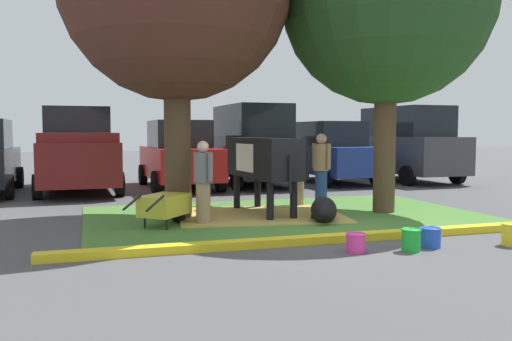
{
  "coord_description": "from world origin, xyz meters",
  "views": [
    {
      "loc": [
        -3.78,
        -8.16,
        1.69
      ],
      "look_at": [
        -0.51,
        2.2,
        0.9
      ],
      "focal_mm": 37.56,
      "sensor_mm": 36.0,
      "label": 1
    }
  ],
  "objects": [
    {
      "name": "person_handler",
      "position": [
        1.07,
        2.49,
        0.89
      ],
      "size": [
        0.34,
        0.5,
        1.65
      ],
      "color": "#23478C",
      "rests_on": "ground"
    },
    {
      "name": "cow_holstein",
      "position": [
        -0.4,
        2.21,
        1.15
      ],
      "size": [
        0.93,
        3.13,
        1.61
      ],
      "color": "black",
      "rests_on": "ground"
    },
    {
      "name": "sedan_blue",
      "position": [
        3.91,
        8.01,
        0.98
      ],
      "size": [
        2.11,
        4.45,
        2.02
      ],
      "color": "navy",
      "rests_on": "ground"
    },
    {
      "name": "pickup_truck_black",
      "position": [
        -4.04,
        7.96,
        1.11
      ],
      "size": [
        2.33,
        5.45,
        2.42
      ],
      "color": "maroon",
      "rests_on": "ground"
    },
    {
      "name": "bucket_pink",
      "position": [
        -0.22,
        -1.52,
        0.14
      ],
      "size": [
        0.29,
        0.29,
        0.27
      ],
      "color": "#EA3893",
      "rests_on": "ground"
    },
    {
      "name": "curb_yellow",
      "position": [
        -0.01,
        -0.8,
        0.06
      ],
      "size": [
        8.97,
        0.24,
        0.12
      ],
      "primitive_type": "cube",
      "color": "yellow",
      "rests_on": "ground"
    },
    {
      "name": "wheelbarrow",
      "position": [
        -2.48,
        1.28,
        0.39
      ],
      "size": [
        1.28,
        1.42,
        0.63
      ],
      "color": "gold",
      "rests_on": "ground"
    },
    {
      "name": "bucket_blue",
      "position": [
        0.97,
        -1.57,
        0.15
      ],
      "size": [
        0.31,
        0.31,
        0.29
      ],
      "color": "blue",
      "rests_on": "ground"
    },
    {
      "name": "suv_black",
      "position": [
        1.2,
        8.07,
        1.27
      ],
      "size": [
        2.22,
        4.65,
        2.52
      ],
      "color": "black",
      "rests_on": "ground"
    },
    {
      "name": "bucket_yellow",
      "position": [
        2.22,
        -1.81,
        0.17
      ],
      "size": [
        0.32,
        0.32,
        0.33
      ],
      "color": "yellow",
      "rests_on": "ground"
    },
    {
      "name": "ground_plane",
      "position": [
        0.0,
        0.0,
        0.0
      ],
      "size": [
        80.0,
        80.0,
        0.0
      ],
      "primitive_type": "plane",
      "color": "#4C4C4F"
    },
    {
      "name": "person_visitor_near",
      "position": [
        0.75,
        3.02,
        0.83
      ],
      "size": [
        0.34,
        0.45,
        1.55
      ],
      "color": "#9E7F5B",
      "rests_on": "ground"
    },
    {
      "name": "suv_dark_grey",
      "position": [
        6.63,
        7.78,
        1.27
      ],
      "size": [
        2.22,
        4.65,
        2.52
      ],
      "color": "#3D3D42",
      "rests_on": "ground"
    },
    {
      "name": "hay_bedding",
      "position": [
        -0.51,
        1.9,
        0.03
      ],
      "size": [
        3.52,
        2.85,
        0.04
      ],
      "primitive_type": "cube",
      "rotation": [
        0.0,
        0.0,
        -0.15
      ],
      "color": "tan",
      "rests_on": "ground"
    },
    {
      "name": "grass_island",
      "position": [
        -0.01,
        1.8,
        0.01
      ],
      "size": [
        7.77,
        4.9,
        0.02
      ],
      "primitive_type": "cube",
      "color": "#477A33",
      "rests_on": "ground"
    },
    {
      "name": "calf_lying",
      "position": [
        0.39,
        0.88,
        0.24
      ],
      "size": [
        0.87,
        1.32,
        0.48
      ],
      "color": "black",
      "rests_on": "ground"
    },
    {
      "name": "bucket_green",
      "position": [
        0.56,
        -1.7,
        0.17
      ],
      "size": [
        0.29,
        0.29,
        0.32
      ],
      "color": "green",
      "rests_on": "ground"
    },
    {
      "name": "hatchback_white",
      "position": [
        -1.16,
        7.77,
        0.98
      ],
      "size": [
        2.11,
        4.45,
        2.02
      ],
      "color": "red",
      "rests_on": "ground"
    },
    {
      "name": "person_visitor_far",
      "position": [
        -1.8,
        1.29,
        0.81
      ],
      "size": [
        0.34,
        0.49,
        1.53
      ],
      "color": "#9E7F5B",
      "rests_on": "ground"
    }
  ]
}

